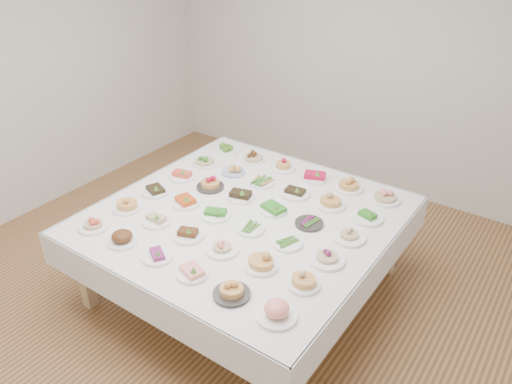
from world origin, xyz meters
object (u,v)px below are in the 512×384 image
Objects in this scene: dish_0 at (93,222)px; dish_35 at (386,194)px; dish_18 at (182,174)px; display_table at (245,221)px.

dish_35 is at bearing 45.04° from dish_0.
dish_35 is at bearing 22.09° from dish_18.
dish_0 reaches higher than dish_18.
dish_35 reaches higher than dish_18.
dish_35 is (0.83, 0.83, 0.13)m from display_table.
display_table is 9.17× the size of dish_35.
dish_35 reaches higher than dish_0.
display_table is 0.84m from dish_18.
dish_18 reaches higher than display_table.
dish_35 reaches higher than display_table.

